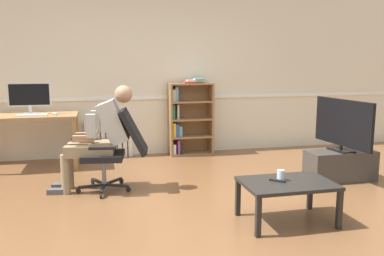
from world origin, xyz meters
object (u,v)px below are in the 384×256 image
Objects in this scene: tv_screen at (343,124)px; spare_remote at (277,180)px; bookshelf at (188,119)px; tv_stand at (340,165)px; imac_monitor at (29,96)px; coffee_table at (287,186)px; computer_mouse at (54,114)px; computer_desk at (33,122)px; keyboard at (31,115)px; radiator at (109,138)px; drinking_glass at (281,175)px; person_seated at (100,135)px; office_chair at (117,146)px.

tv_screen is 1.75m from spare_remote.
bookshelf is 2.46m from tv_stand.
imac_monitor is 3.84m from coffee_table.
computer_desk is at bearing 158.81° from computer_mouse.
keyboard is 1.25m from radiator.
spare_remote is (-0.04, -0.02, -0.04)m from drinking_glass.
person_seated is at bearing -55.32° from imac_monitor.
coffee_table is at bearing -63.08° from radiator.
radiator is 3.43m from tv_stand.
computer_desk is 8.17× the size of spare_remote.
tv_screen is at bearing -20.26° from keyboard.
office_chair is at bearing 174.80° from tv_stand.
computer_mouse reaches higher than spare_remote.
imac_monitor is 0.46m from computer_mouse.
keyboard is at bearing 135.83° from drinking_glass.
radiator is at bearing 49.57° from tv_screen.
bookshelf is at bearing 11.72° from computer_mouse.
keyboard is at bearing 135.78° from coffee_table.
tv_screen is (3.90, -1.64, -0.29)m from imac_monitor.
tv_stand is at bearing 92.93° from person_seated.
tv_screen is (3.86, -1.42, -0.04)m from keyboard.
tv_stand is (3.90, -1.64, -0.82)m from imac_monitor.
bookshelf reaches higher than computer_mouse.
tv_screen is at bearing 38.04° from drinking_glass.
imac_monitor is at bearing 101.18° from keyboard.
tv_stand is 5.72× the size of spare_remote.
radiator is (1.03, 0.53, -0.47)m from keyboard.
radiator is at bearing 16.18° from imac_monitor.
coffee_table is at bearing 113.70° from spare_remote.
bookshelf reaches higher than imac_monitor.
spare_remote is at bearing 58.37° from person_seated.
keyboard is 0.48× the size of tv_stand.
tv_screen is (2.77, -0.25, 0.20)m from office_chair.
person_seated is 1.43× the size of tv_stand.
person_seated reaches higher than drinking_glass.
keyboard is (0.04, -0.22, -0.25)m from imac_monitor.
imac_monitor is at bearing 157.17° from tv_stand.
radiator is (-1.25, 0.10, -0.29)m from bookshelf.
keyboard is at bearing 159.73° from tv_stand.
office_chair is 0.78× the size of person_seated.
bookshelf is at bearing 94.85° from drinking_glass.
computer_desk is 1.00× the size of person_seated.
tv_stand is 0.84× the size of tv_screen.
person_seated is 2.11m from drinking_glass.
bookshelf is 2.00m from office_chair.
coffee_table is at bearing -84.35° from bookshelf.
tv_screen is at bearing -34.70° from radiator.
tv_stand is (2.96, -0.28, -0.46)m from person_seated.
person_seated reaches higher than tv_stand.
tv_screen reaches higher than office_chair.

